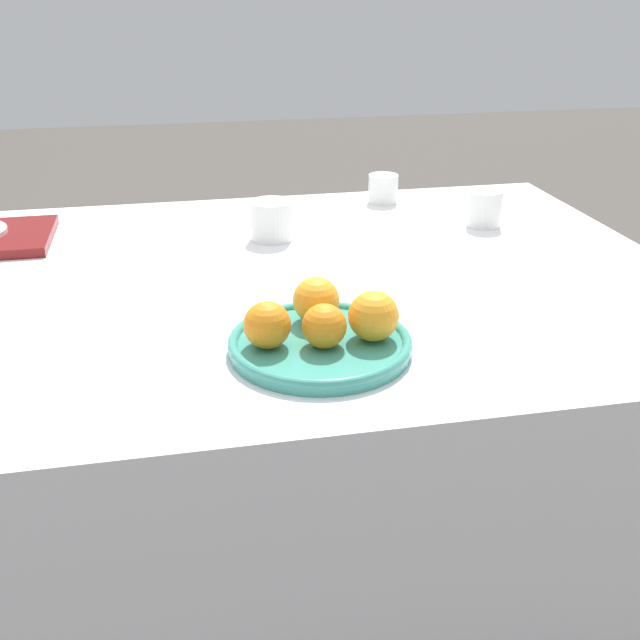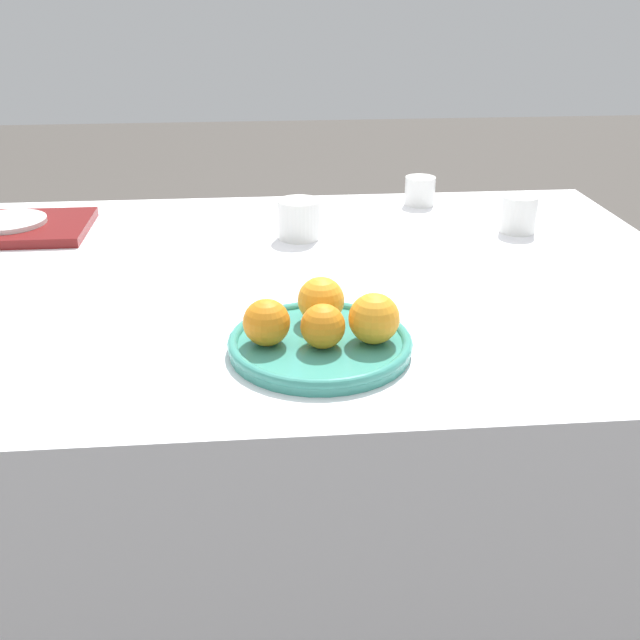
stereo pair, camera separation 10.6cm
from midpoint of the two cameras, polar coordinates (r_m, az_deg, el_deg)
ground_plane at (r=1.79m, az=-1.15°, el=-20.26°), size 12.00×12.00×0.00m
table at (r=1.54m, az=-1.27°, el=-10.08°), size 1.57×1.05×0.77m
fruit_platter at (r=1.08m, az=2.82°, el=-1.88°), size 0.27×0.27×0.02m
orange_0 at (r=1.12m, az=2.79°, el=1.46°), size 0.07×0.07×0.07m
orange_1 at (r=1.04m, az=3.12°, el=-0.54°), size 0.06×0.06×0.06m
orange_2 at (r=1.06m, az=7.00°, el=0.05°), size 0.07×0.07×0.07m
orange_3 at (r=1.05m, az=-1.23°, el=-0.26°), size 0.07×0.07×0.07m
serving_tray at (r=1.69m, az=-20.95°, el=6.51°), size 0.33×0.23×0.02m
side_plate at (r=1.69m, az=-21.02°, el=6.99°), size 0.16×0.16×0.01m
cup_0 at (r=1.81m, az=9.32°, el=9.66°), size 0.07×0.07×0.07m
cup_1 at (r=1.54m, az=0.38°, el=7.66°), size 0.09×0.09×0.08m
cup_2 at (r=1.65m, az=16.71°, el=7.71°), size 0.07×0.07×0.08m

